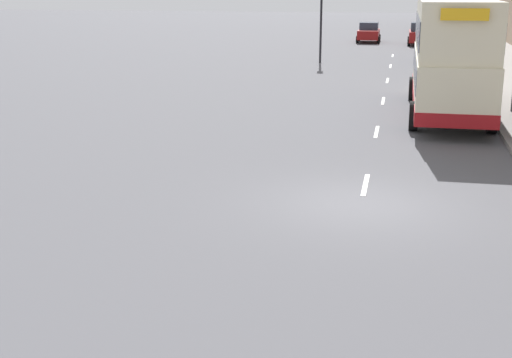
# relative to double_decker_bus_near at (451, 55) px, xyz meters

# --- Properties ---
(ground_plane) EXTENTS (220.00, 220.00, 0.00)m
(ground_plane) POSITION_rel_double_decker_bus_near_xyz_m (-2.47, -11.99, -2.28)
(ground_plane) COLOR #515156
(pavement) EXTENTS (5.00, 93.00, 0.14)m
(pavement) POSITION_rel_double_decker_bus_near_xyz_m (4.03, 26.51, -2.21)
(pavement) COLOR gray
(pavement) RESTS_ON ground_plane
(lane_mark_0) EXTENTS (0.12, 2.00, 0.01)m
(lane_mark_0) POSITION_rel_double_decker_bus_near_xyz_m (-2.47, -10.37, -2.28)
(lane_mark_0) COLOR silver
(lane_mark_0) RESTS_ON ground_plane
(lane_mark_1) EXTENTS (0.12, 2.00, 0.01)m
(lane_mark_1) POSITION_rel_double_decker_bus_near_xyz_m (-2.47, -3.68, -2.28)
(lane_mark_1) COLOR silver
(lane_mark_1) RESTS_ON ground_plane
(lane_mark_2) EXTENTS (0.12, 2.00, 0.01)m
(lane_mark_2) POSITION_rel_double_decker_bus_near_xyz_m (-2.47, 3.01, -2.28)
(lane_mark_2) COLOR silver
(lane_mark_2) RESTS_ON ground_plane
(lane_mark_3) EXTENTS (0.12, 2.00, 0.01)m
(lane_mark_3) POSITION_rel_double_decker_bus_near_xyz_m (-2.47, 9.69, -2.28)
(lane_mark_3) COLOR silver
(lane_mark_3) RESTS_ON ground_plane
(lane_mark_4) EXTENTS (0.12, 2.00, 0.01)m
(lane_mark_4) POSITION_rel_double_decker_bus_near_xyz_m (-2.47, 16.38, -2.28)
(lane_mark_4) COLOR silver
(lane_mark_4) RESTS_ON ground_plane
(lane_mark_5) EXTENTS (0.12, 2.00, 0.01)m
(lane_mark_5) POSITION_rel_double_decker_bus_near_xyz_m (-2.47, 23.07, -2.28)
(lane_mark_5) COLOR silver
(lane_mark_5) RESTS_ON ground_plane
(double_decker_bus_near) EXTENTS (2.85, 10.28, 4.30)m
(double_decker_bus_near) POSITION_rel_double_decker_bus_near_xyz_m (0.00, 0.00, 0.00)
(double_decker_bus_near) COLOR beige
(double_decker_bus_near) RESTS_ON ground_plane
(car_0) EXTENTS (2.07, 4.27, 1.80)m
(car_0) POSITION_rel_double_decker_bus_near_xyz_m (0.44, 48.23, -1.40)
(car_0) COLOR maroon
(car_0) RESTS_ON ground_plane
(car_1) EXTENTS (1.97, 4.48, 1.82)m
(car_1) POSITION_rel_double_decker_bus_near_xyz_m (0.69, 19.32, -1.39)
(car_1) COLOR black
(car_1) RESTS_ON ground_plane
(car_2) EXTENTS (1.93, 3.84, 1.65)m
(car_2) POSITION_rel_double_decker_bus_near_xyz_m (-4.74, 34.42, -1.46)
(car_2) COLOR maroon
(car_2) RESTS_ON ground_plane
(car_3) EXTENTS (1.95, 4.22, 1.81)m
(car_3) POSITION_rel_double_decker_bus_near_xyz_m (-0.51, 32.35, -1.40)
(car_3) COLOR maroon
(car_3) RESTS_ON ground_plane
(traffic_light_far_kerb) EXTENTS (0.30, 0.32, 5.09)m
(traffic_light_far_kerb) POSITION_rel_double_decker_bus_near_xyz_m (-6.88, 17.46, 1.13)
(traffic_light_far_kerb) COLOR black
(traffic_light_far_kerb) RESTS_ON ground_plane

